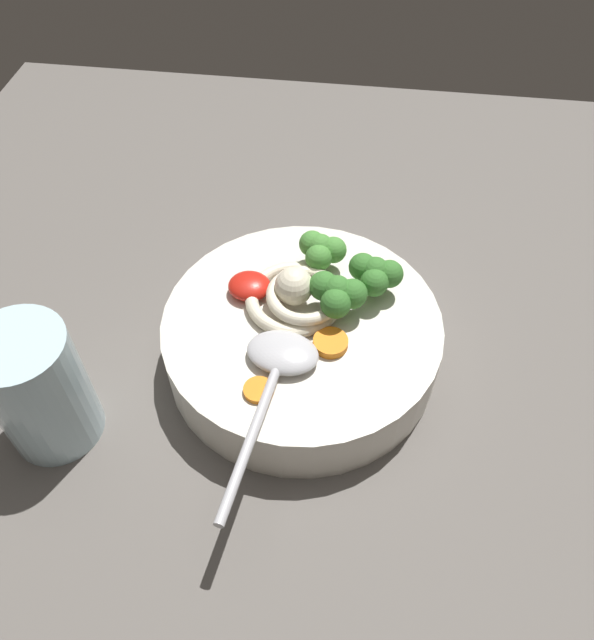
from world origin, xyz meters
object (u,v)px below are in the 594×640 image
soup_bowl (297,338)px  drinking_glass (39,389)px  soup_spoon (278,366)px  noodle_pile (296,295)px

soup_bowl → drinking_glass: 21.87cm
soup_bowl → soup_spoon: size_ratio=1.40×
noodle_pile → soup_spoon: (-0.43, -7.49, -0.40)cm
soup_bowl → noodle_pile: size_ratio=2.56×
noodle_pile → soup_bowl: bearing=-78.8°
noodle_pile → soup_spoon: noodle_pile is taller
noodle_pile → soup_spoon: bearing=-93.3°
drinking_glass → noodle_pile: bearing=32.6°
soup_bowl → drinking_glass: size_ratio=2.10×
soup_spoon → drinking_glass: bearing=-68.0°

